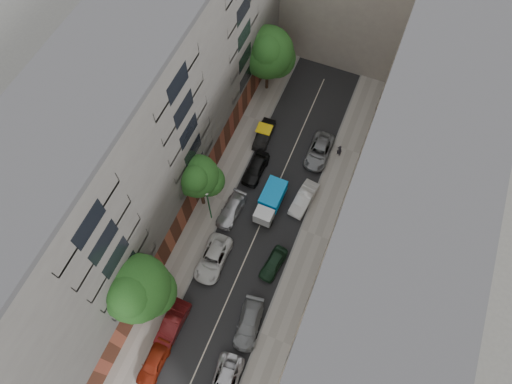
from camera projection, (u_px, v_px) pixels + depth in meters
The scene contains 23 objects.
ground at pixel (264, 216), 47.03m from camera, with size 120.00×120.00×0.00m, color #4C4C49.
road_surface at pixel (264, 216), 47.02m from camera, with size 8.00×44.00×0.02m, color black.
sidewalk_left at pixel (216, 198), 47.92m from camera, with size 3.00×44.00×0.15m, color gray.
sidewalk_right at pixel (315, 235), 46.00m from camera, with size 3.00×44.00×0.15m, color gray.
building_left at pixel (150, 126), 40.08m from camera, with size 8.00×44.00×20.00m, color #4B4946.
building_right at pixel (394, 212), 36.24m from camera, with size 8.00×44.00×20.00m, color #C1AB96.
tarp_truck at pixel (270, 201), 46.43m from camera, with size 2.06×4.93×2.26m.
car_left_0 at pixel (154, 363), 39.75m from camera, with size 1.71×4.26×1.45m, color maroon.
car_left_1 at pixel (173, 324), 41.26m from camera, with size 1.60×4.58×1.51m, color #4E0F10.
car_left_2 at pixel (213, 259), 44.15m from camera, with size 2.40×5.21×1.45m, color silver.
car_left_3 at pixel (231, 210), 46.64m from camera, with size 1.80×4.42×1.28m, color #BABABF.
car_left_4 at pixel (256, 168), 48.80m from camera, with size 1.78×4.43×1.51m, color black.
car_left_5 at pixel (264, 135), 50.88m from camera, with size 1.49×4.27×1.41m, color black.
car_right_0 at pixel (225, 383), 39.03m from camera, with size 2.29×4.97×1.38m, color #BCBCC1.
car_right_1 at pixel (249, 324), 41.30m from camera, with size 1.98×4.88×1.41m, color slate.
car_right_2 at pixel (273, 263), 44.00m from camera, with size 1.53×3.80×1.29m, color black.
car_right_3 at pixel (304, 199), 47.16m from camera, with size 1.53×4.40×1.45m, color silver.
car_right_4 at pixel (319, 151), 49.85m from camera, with size 2.35×5.09×1.41m, color gray.
tree_near at pixel (137, 290), 36.61m from camera, with size 5.84×5.64×9.83m.
tree_mid at pixel (198, 178), 42.68m from camera, with size 4.60×4.22×7.98m.
tree_far at pixel (268, 54), 49.67m from camera, with size 5.96×5.78×8.67m.
lamp_post at pixel (208, 202), 43.67m from camera, with size 0.36×0.36×5.61m.
pedestrian at pixel (339, 151), 49.59m from camera, with size 0.60×0.39×1.64m, color black.
Camera 1 is at (6.61, -18.37, 42.87)m, focal length 32.00 mm.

